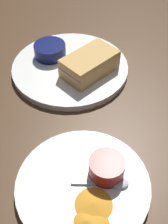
% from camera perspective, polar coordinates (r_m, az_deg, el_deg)
% --- Properties ---
extents(ground_plane, '(1.10, 1.10, 0.03)m').
position_cam_1_polar(ground_plane, '(0.69, 1.34, 2.34)').
color(ground_plane, '#4C331E').
extents(plate_sandwich_main, '(0.29, 0.29, 0.02)m').
position_cam_1_polar(plate_sandwich_main, '(0.74, -2.69, 8.51)').
color(plate_sandwich_main, white).
rests_on(plate_sandwich_main, ground_plane).
extents(sandwich_half_near, '(0.15, 0.12, 0.05)m').
position_cam_1_polar(sandwich_half_near, '(0.70, 1.10, 9.25)').
color(sandwich_half_near, tan).
rests_on(sandwich_half_near, plate_sandwich_main).
extents(ramekin_dark_sauce, '(0.08, 0.08, 0.03)m').
position_cam_1_polar(ramekin_dark_sauce, '(0.76, -6.59, 11.81)').
color(ramekin_dark_sauce, '#0C144C').
rests_on(ramekin_dark_sauce, plate_sandwich_main).
extents(spoon_by_dark_ramekin, '(0.02, 0.10, 0.01)m').
position_cam_1_polar(spoon_by_dark_ramekin, '(0.75, -2.28, 10.04)').
color(spoon_by_dark_ramekin, silver).
rests_on(spoon_by_dark_ramekin, plate_sandwich_main).
extents(plate_chips_companion, '(0.23, 0.23, 0.02)m').
position_cam_1_polar(plate_chips_companion, '(0.53, -0.22, -13.99)').
color(plate_chips_companion, white).
rests_on(plate_chips_companion, ground_plane).
extents(ramekin_light_gravy, '(0.06, 0.06, 0.04)m').
position_cam_1_polar(ramekin_light_gravy, '(0.52, 4.40, -10.57)').
color(ramekin_light_gravy, maroon).
rests_on(ramekin_light_gravy, plate_chips_companion).
extents(spoon_by_gravy_ramekin, '(0.05, 0.10, 0.01)m').
position_cam_1_polar(spoon_by_gravy_ramekin, '(0.52, 5.38, -13.45)').
color(spoon_by_gravy_ramekin, silver).
rests_on(spoon_by_gravy_ramekin, plate_chips_companion).
extents(plantain_chip_scatter, '(0.10, 0.09, 0.01)m').
position_cam_1_polar(plantain_chip_scatter, '(0.49, 1.63, -18.99)').
color(plantain_chip_scatter, orange).
rests_on(plantain_chip_scatter, plate_chips_companion).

